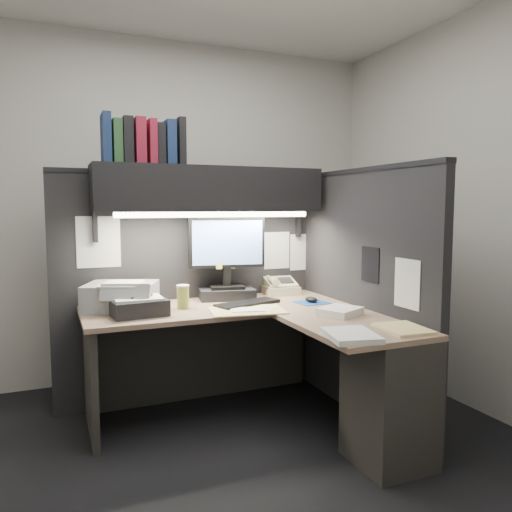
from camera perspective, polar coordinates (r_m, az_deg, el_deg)
name	(u,v)px	position (r m, az deg, el deg)	size (l,w,h in m)	color
floor	(231,453)	(3.02, -2.86, -21.53)	(3.50, 3.50, 0.00)	black
wall_back	(168,211)	(4.13, -10.08, 5.12)	(3.50, 0.04, 2.70)	#BBB9B2
wall_front	(424,218)	(1.38, 18.67, 4.12)	(3.50, 0.04, 2.70)	#BBB9B2
wall_right	(475,211)	(3.67, 23.73, 4.69)	(0.04, 3.00, 2.70)	#BBB9B2
partition_back	(191,288)	(3.63, -7.49, -3.60)	(1.90, 0.06, 1.60)	black
partition_right	(361,296)	(3.36, 11.96, -4.44)	(0.06, 1.50, 1.60)	black
desk	(299,367)	(3.01, 4.93, -12.52)	(1.70, 1.53, 0.73)	#8C6C59
overhead_shelf	(210,189)	(3.44, -5.30, 7.60)	(1.55, 0.34, 0.30)	black
task_light_tube	(216,215)	(3.31, -4.54, 4.75)	(0.04, 0.04, 1.32)	white
monitor	(227,267)	(3.52, -3.35, -1.25)	(0.53, 0.30, 0.58)	black
keyboard	(248,303)	(3.33, -0.97, -5.45)	(0.45, 0.15, 0.02)	black
mousepad	(312,303)	(3.43, 6.38, -5.31)	(0.20, 0.19, 0.00)	navy
mouse	(311,299)	(3.43, 6.33, -4.96)	(0.06, 0.10, 0.04)	black
telephone	(280,287)	(3.76, 2.76, -3.58)	(0.24, 0.25, 0.10)	beige
coffee_cup	(183,298)	(3.23, -8.35, -4.73)	(0.08, 0.08, 0.14)	#ACB247
printer	(121,296)	(3.29, -15.16, -4.48)	(0.42, 0.36, 0.17)	#919497
notebook_stack	(138,307)	(3.11, -13.33, -5.69)	(0.32, 0.27, 0.10)	black
open_folder	(247,311)	(3.14, -1.01, -6.25)	(0.46, 0.30, 0.01)	#DBC67B
paper_stack_a	(340,311)	(3.07, 9.58, -6.25)	(0.24, 0.20, 0.05)	white
paper_stack_b	(351,335)	(2.55, 10.82, -8.91)	(0.23, 0.29, 0.03)	white
manila_stack	(403,329)	(2.77, 16.49, -7.98)	(0.22, 0.28, 0.02)	#DBC67B
binder_row	(143,142)	(3.37, -12.84, 12.55)	(0.52, 0.25, 0.31)	#16274E
pinned_papers	(261,255)	(3.38, 0.53, 0.10)	(1.76, 1.31, 0.51)	white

